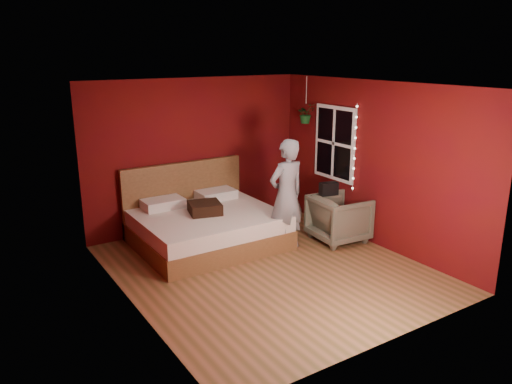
# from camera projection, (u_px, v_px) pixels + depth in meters

# --- Properties ---
(floor) EXTENTS (4.50, 4.50, 0.00)m
(floor) POSITION_uv_depth(u_px,v_px,m) (268.00, 268.00, 7.20)
(floor) COLOR brown
(floor) RESTS_ON ground
(room_walls) EXTENTS (4.04, 4.54, 2.62)m
(room_walls) POSITION_uv_depth(u_px,v_px,m) (269.00, 154.00, 6.74)
(room_walls) COLOR #590F09
(room_walls) RESTS_ON ground
(window) EXTENTS (0.05, 0.97, 1.27)m
(window) POSITION_uv_depth(u_px,v_px,m) (334.00, 143.00, 8.54)
(window) COLOR white
(window) RESTS_ON room_walls
(fairy_lights) EXTENTS (0.04, 0.04, 1.45)m
(fairy_lights) POSITION_uv_depth(u_px,v_px,m) (355.00, 148.00, 8.10)
(fairy_lights) COLOR silver
(fairy_lights) RESTS_ON room_walls
(bed) EXTENTS (2.19, 1.86, 1.20)m
(bed) POSITION_uv_depth(u_px,v_px,m) (205.00, 225.00, 8.06)
(bed) COLOR brown
(bed) RESTS_ON ground
(person) EXTENTS (0.67, 0.46, 1.76)m
(person) POSITION_uv_depth(u_px,v_px,m) (286.00, 195.00, 7.71)
(person) COLOR slate
(person) RESTS_ON ground
(armchair) EXTENTS (0.91, 0.89, 0.76)m
(armchair) POSITION_uv_depth(u_px,v_px,m) (339.00, 218.00, 8.17)
(armchair) COLOR #686852
(armchair) RESTS_ON ground
(handbag) EXTENTS (0.32, 0.20, 0.21)m
(handbag) POSITION_uv_depth(u_px,v_px,m) (329.00, 189.00, 8.09)
(handbag) COLOR black
(handbag) RESTS_ON armchair
(throw_pillow) EXTENTS (0.59, 0.59, 0.17)m
(throw_pillow) POSITION_uv_depth(u_px,v_px,m) (205.00, 208.00, 7.89)
(throw_pillow) COLOR black
(throw_pillow) RESTS_ON bed
(hanging_plant) EXTENTS (0.32, 0.28, 0.83)m
(hanging_plant) POSITION_uv_depth(u_px,v_px,m) (306.00, 113.00, 8.89)
(hanging_plant) COLOR silver
(hanging_plant) RESTS_ON room_walls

